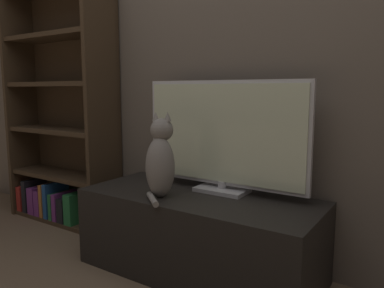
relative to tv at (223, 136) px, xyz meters
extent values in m
cube|color=#60564C|center=(-0.06, 0.18, 0.61)|extent=(4.80, 0.05, 2.60)
cube|color=black|center=(-0.06, -0.12, -0.49)|extent=(1.20, 0.51, 0.40)
cube|color=#B7B7BC|center=(0.00, 0.00, -0.28)|extent=(0.26, 0.16, 0.02)
cylinder|color=#B7B7BC|center=(0.00, 0.00, -0.25)|extent=(0.04, 0.04, 0.04)
cube|color=#B7B7BC|center=(0.00, 0.00, 0.02)|extent=(0.89, 0.02, 0.53)
cube|color=beige|center=(0.00, -0.01, 0.02)|extent=(0.86, 0.01, 0.49)
ellipsoid|color=gray|center=(-0.20, -0.25, -0.14)|extent=(0.17, 0.16, 0.30)
ellipsoid|color=silver|center=(-0.22, -0.21, -0.15)|extent=(0.09, 0.06, 0.16)
sphere|color=gray|center=(-0.21, -0.23, 0.04)|extent=(0.14, 0.14, 0.11)
cone|color=gray|center=(-0.24, -0.24, 0.10)|extent=(0.04, 0.04, 0.04)
cone|color=gray|center=(-0.18, -0.22, 0.10)|extent=(0.04, 0.04, 0.04)
cylinder|color=gray|center=(-0.18, -0.34, -0.27)|extent=(0.15, 0.14, 0.03)
cube|color=#3D2D1E|center=(-1.71, 0.00, 0.11)|extent=(0.03, 0.28, 1.61)
cube|color=#3D2D1E|center=(-0.85, 0.00, 0.11)|extent=(0.03, 0.28, 1.61)
cube|color=#3D2D1E|center=(-1.28, 0.13, 0.11)|extent=(0.88, 0.03, 1.61)
cube|color=#3D2D1E|center=(-1.28, 0.00, -0.68)|extent=(0.82, 0.25, 0.03)
cube|color=#3D2D1E|center=(-1.28, 0.00, -0.36)|extent=(0.82, 0.25, 0.03)
cube|color=#3D2D1E|center=(-1.28, 0.00, -0.05)|extent=(0.82, 0.25, 0.03)
cube|color=#3D2D1E|center=(-1.28, 0.00, 0.27)|extent=(0.82, 0.25, 0.03)
cube|color=#3D2D1E|center=(-1.28, 0.00, 0.58)|extent=(0.82, 0.25, 0.03)
cube|color=maroon|center=(-1.65, -0.04, -0.57)|extent=(0.05, 0.18, 0.18)
cube|color=black|center=(-1.58, -0.03, -0.54)|extent=(0.05, 0.19, 0.23)
cube|color=#6B2D75|center=(-1.50, -0.02, -0.57)|extent=(0.07, 0.20, 0.19)
cube|color=#6B2D75|center=(-1.43, -0.02, -0.57)|extent=(0.06, 0.21, 0.18)
cube|color=#AD662D|center=(-1.38, -0.01, -0.54)|extent=(0.03, 0.22, 0.23)
cube|color=navy|center=(-1.33, -0.03, -0.54)|extent=(0.04, 0.20, 0.24)
cube|color=#236B38|center=(-1.28, -0.01, -0.57)|extent=(0.03, 0.22, 0.18)
cube|color=#6B2D75|center=(-1.24, -0.03, -0.57)|extent=(0.04, 0.19, 0.19)
cube|color=black|center=(-1.17, -0.02, -0.58)|extent=(0.06, 0.21, 0.17)
cube|color=#236B38|center=(-1.10, -0.03, -0.56)|extent=(0.07, 0.20, 0.21)
camera|label=1|loc=(0.90, -1.64, 0.23)|focal=35.00mm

